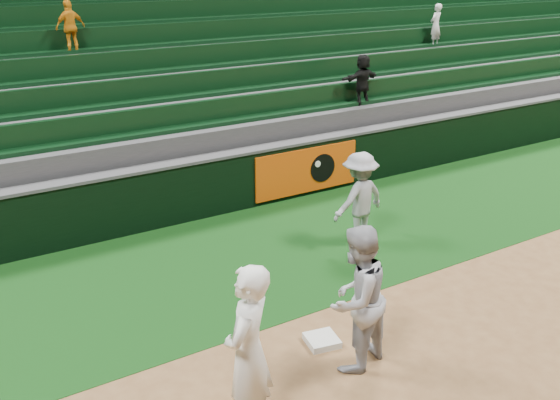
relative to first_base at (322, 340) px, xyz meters
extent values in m
plane|color=brown|center=(-0.02, -0.19, -0.05)|extent=(70.00, 70.00, 0.00)
cube|color=black|center=(-0.02, 2.81, -0.04)|extent=(36.00, 4.20, 0.01)
cube|color=silver|center=(0.00, 0.00, 0.00)|extent=(0.50, 0.50, 0.10)
imported|color=white|center=(-1.66, -0.95, 0.99)|extent=(0.90, 0.86, 2.07)
imported|color=#A7A9B2|center=(0.08, -0.59, 0.93)|extent=(1.14, 1.00, 1.96)
imported|color=#9C9FA9|center=(2.43, 2.31, 0.83)|extent=(1.20, 0.79, 1.75)
cube|color=black|center=(-0.02, 5.01, 0.55)|extent=(36.00, 0.35, 1.20)
cube|color=#D84C0A|center=(2.98, 4.82, 0.55)|extent=(2.60, 0.05, 1.00)
cylinder|color=black|center=(3.38, 4.79, 0.55)|extent=(0.64, 0.02, 0.64)
cylinder|color=white|center=(3.23, 4.77, 0.67)|extent=(0.14, 0.02, 0.14)
cube|color=#424244|center=(-0.02, 5.01, 1.17)|extent=(36.00, 0.40, 0.06)
cube|color=#343436|center=(-0.02, 5.73, 0.78)|extent=(36.00, 0.85, 1.65)
cube|color=black|center=(-0.02, 5.99, 1.85)|extent=(36.00, 0.14, 0.50)
cube|color=black|center=(-0.02, 5.82, 1.64)|extent=(36.00, 0.45, 0.08)
cube|color=#343436|center=(-0.02, 6.58, 1.00)|extent=(36.00, 0.85, 2.10)
cube|color=black|center=(-0.02, 6.84, 2.30)|extent=(36.00, 0.14, 0.50)
cube|color=black|center=(-0.02, 6.67, 2.09)|extent=(36.00, 0.45, 0.08)
cube|color=#343436|center=(-0.02, 7.43, 1.23)|extent=(36.00, 0.85, 2.55)
cube|color=black|center=(-0.02, 7.69, 2.75)|extent=(36.00, 0.14, 0.50)
cube|color=black|center=(-0.02, 7.52, 2.54)|extent=(36.00, 0.45, 0.08)
cube|color=#343436|center=(-0.02, 8.28, 1.45)|extent=(36.00, 0.85, 3.00)
cube|color=black|center=(-0.02, 8.54, 3.20)|extent=(36.00, 0.14, 0.50)
cube|color=black|center=(-0.02, 8.37, 2.99)|extent=(36.00, 0.45, 0.08)
cube|color=#343436|center=(-0.02, 9.13, 1.68)|extent=(36.00, 0.85, 3.45)
cube|color=black|center=(-0.02, 9.39, 3.65)|extent=(36.00, 0.14, 0.50)
cube|color=black|center=(-0.02, 9.22, 3.44)|extent=(36.00, 0.45, 0.08)
cube|color=#343436|center=(-0.02, 9.98, 1.90)|extent=(36.00, 0.85, 3.90)
cube|color=black|center=(-0.02, 10.07, 3.89)|extent=(36.00, 0.45, 0.08)
cube|color=#343436|center=(-0.02, 10.83, 2.13)|extent=(36.00, 0.85, 4.35)
imported|color=orange|center=(-0.91, 8.24, 3.52)|extent=(0.71, 0.42, 1.13)
imported|color=black|center=(5.12, 5.69, 2.20)|extent=(1.14, 0.48, 1.19)
imported|color=silver|center=(9.08, 7.39, 3.10)|extent=(0.50, 0.40, 1.19)
camera|label=1|loc=(-4.32, -5.91, 4.96)|focal=40.00mm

